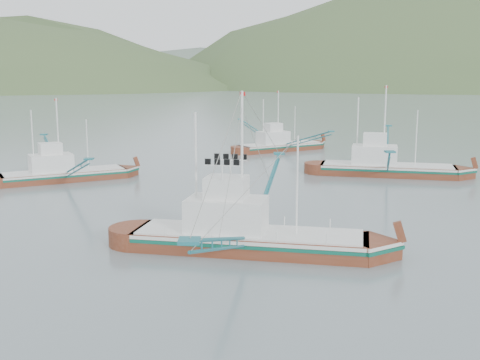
{
  "coord_description": "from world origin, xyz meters",
  "views": [
    {
      "loc": [
        0.21,
        -40.55,
        11.67
      ],
      "look_at": [
        0.0,
        6.0,
        3.2
      ],
      "focal_mm": 45.0,
      "sensor_mm": 36.0,
      "label": 1
    }
  ],
  "objects_px": {
    "bg_boat_far": "(280,137)",
    "bg_boat_left": "(63,163)",
    "main_boat": "(247,221)",
    "bg_boat_right": "(386,158)"
  },
  "relations": [
    {
      "from": "bg_boat_right",
      "to": "bg_boat_left",
      "type": "bearing_deg",
      "value": -161.26
    },
    {
      "from": "bg_boat_far",
      "to": "bg_boat_left",
      "type": "height_order",
      "value": "bg_boat_left"
    },
    {
      "from": "bg_boat_far",
      "to": "bg_boat_left",
      "type": "distance_m",
      "value": 35.11
    },
    {
      "from": "bg_boat_right",
      "to": "bg_boat_left",
      "type": "height_order",
      "value": "bg_boat_right"
    },
    {
      "from": "bg_boat_far",
      "to": "bg_boat_left",
      "type": "bearing_deg",
      "value": -165.63
    },
    {
      "from": "main_boat",
      "to": "bg_boat_right",
      "type": "distance_m",
      "value": 33.12
    },
    {
      "from": "main_boat",
      "to": "bg_boat_right",
      "type": "bearing_deg",
      "value": 72.45
    },
    {
      "from": "main_boat",
      "to": "bg_boat_right",
      "type": "height_order",
      "value": "main_boat"
    },
    {
      "from": "main_boat",
      "to": "bg_boat_far",
      "type": "bearing_deg",
      "value": 95.32
    },
    {
      "from": "bg_boat_far",
      "to": "bg_boat_right",
      "type": "distance_m",
      "value": 23.86
    }
  ]
}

